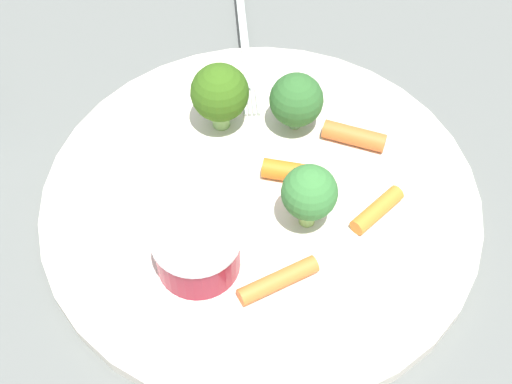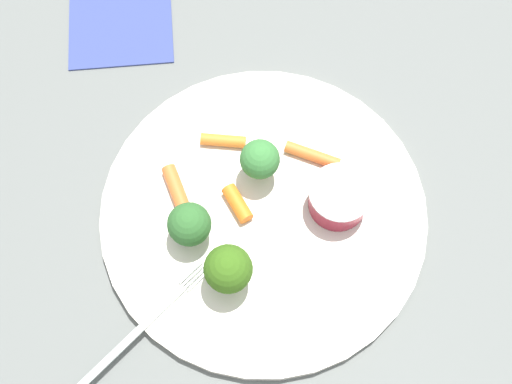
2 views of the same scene
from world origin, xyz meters
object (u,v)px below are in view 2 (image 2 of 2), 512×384
(carrot_stick_2, at_px, (176,189))
(napkin, at_px, (120,6))
(plate, at_px, (263,213))
(sauce_cup, at_px, (339,199))
(broccoli_floret_2, at_px, (228,269))
(broccoli_floret_1, at_px, (264,159))
(fork, at_px, (138,331))
(broccoli_floret_0, at_px, (189,224))
(carrot_stick_0, at_px, (223,141))
(carrot_stick_3, at_px, (312,155))
(carrot_stick_1, at_px, (237,204))

(carrot_stick_2, distance_m, napkin, 0.24)
(plate, relative_size, sauce_cup, 5.39)
(broccoli_floret_2, bearing_deg, broccoli_floret_1, -21.91)
(broccoli_floret_2, relative_size, fork, 0.41)
(broccoli_floret_2, distance_m, fork, 0.10)
(sauce_cup, xyz_separation_m, broccoli_floret_2, (-0.06, 0.11, 0.02))
(napkin, bearing_deg, broccoli_floret_0, -166.72)
(plate, relative_size, broccoli_floret_0, 6.46)
(carrot_stick_0, relative_size, fork, 0.32)
(carrot_stick_3, bearing_deg, plate, 134.24)
(broccoli_floret_1, bearing_deg, sauce_cup, -120.80)
(carrot_stick_1, distance_m, napkin, 0.27)
(plate, height_order, fork, fork)
(plate, distance_m, carrot_stick_1, 0.03)
(fork, bearing_deg, sauce_cup, -61.75)
(broccoli_floret_1, relative_size, carrot_stick_2, 1.11)
(fork, bearing_deg, napkin, 2.04)
(broccoli_floret_0, bearing_deg, plate, -75.93)
(sauce_cup, height_order, fork, sauce_cup)
(broccoli_floret_0, bearing_deg, broccoli_floret_2, -145.54)
(broccoli_floret_0, height_order, broccoli_floret_1, broccoli_floret_1)
(carrot_stick_2, height_order, fork, carrot_stick_2)
(plate, height_order, carrot_stick_3, carrot_stick_3)
(plate, xyz_separation_m, broccoli_floret_2, (-0.06, 0.04, 0.04))
(broccoli_floret_2, distance_m, carrot_stick_3, 0.15)
(broccoli_floret_1, bearing_deg, carrot_stick_3, -75.64)
(plate, xyz_separation_m, broccoli_floret_0, (-0.02, 0.07, 0.03))
(napkin, bearing_deg, carrot_stick_3, -138.01)
(carrot_stick_3, bearing_deg, fork, 131.66)
(broccoli_floret_1, distance_m, broccoli_floret_2, 0.11)
(broccoli_floret_2, height_order, napkin, broccoli_floret_2)
(carrot_stick_3, xyz_separation_m, napkin, (0.21, 0.18, -0.02))
(carrot_stick_0, height_order, fork, carrot_stick_0)
(plate, distance_m, broccoli_floret_2, 0.08)
(carrot_stick_0, bearing_deg, plate, -156.48)
(plate, relative_size, fork, 2.25)
(carrot_stick_1, relative_size, carrot_stick_2, 0.79)
(plate, relative_size, carrot_stick_2, 6.65)
(carrot_stick_1, distance_m, fork, 0.15)
(broccoli_floret_1, height_order, carrot_stick_2, broccoli_floret_1)
(broccoli_floret_2, xyz_separation_m, carrot_stick_0, (0.14, -0.00, -0.03))
(broccoli_floret_1, xyz_separation_m, carrot_stick_3, (0.01, -0.05, -0.03))
(carrot_stick_0, distance_m, carrot_stick_1, 0.07)
(broccoli_floret_0, xyz_separation_m, carrot_stick_2, (0.04, 0.01, -0.02))
(broccoli_floret_0, distance_m, napkin, 0.28)
(sauce_cup, xyz_separation_m, carrot_stick_3, (0.05, 0.02, -0.01))
(carrot_stick_0, bearing_deg, carrot_stick_3, -105.54)
(plate, relative_size, carrot_stick_1, 8.41)
(plate, relative_size, carrot_stick_0, 7.05)
(carrot_stick_1, height_order, carrot_stick_2, same)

